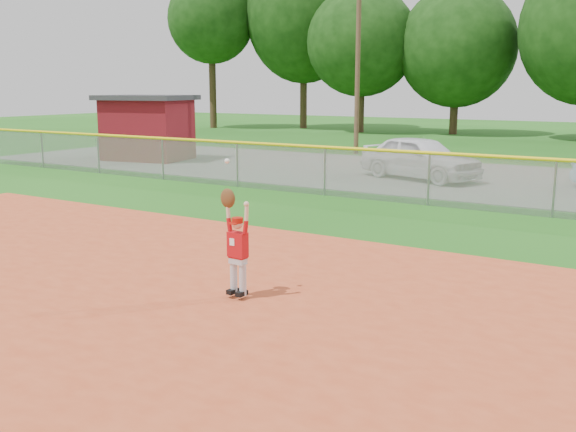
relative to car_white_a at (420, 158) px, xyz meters
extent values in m
plane|color=#1C5914|center=(2.01, -14.81, -0.81)|extent=(120.00, 120.00, 0.00)
cube|color=#B84221|center=(2.01, -17.81, -0.79)|extent=(24.00, 16.00, 0.04)
cube|color=slate|center=(2.01, 1.19, -0.80)|extent=(44.00, 10.00, 0.03)
imported|color=white|center=(0.00, 0.00, 0.00)|extent=(4.95, 3.21, 1.57)
cube|color=#5F0D14|center=(-12.94, -0.35, 0.56)|extent=(3.95, 3.26, 2.74)
cube|color=#333338|center=(-12.94, -0.35, 2.03)|extent=(4.46, 3.77, 0.22)
cube|color=gray|center=(2.01, -4.81, -0.06)|extent=(40.00, 0.03, 1.50)
cylinder|color=yellow|center=(2.01, -4.81, 0.69)|extent=(40.00, 0.10, 0.10)
cylinder|color=gray|center=(-14.65, -4.81, -0.06)|extent=(0.06, 0.06, 1.50)
cylinder|color=gray|center=(-11.32, -4.81, -0.06)|extent=(0.06, 0.06, 1.50)
cylinder|color=gray|center=(-7.99, -4.81, -0.06)|extent=(0.06, 0.06, 1.50)
cylinder|color=gray|center=(-4.65, -4.81, -0.06)|extent=(0.06, 0.06, 1.50)
cylinder|color=gray|center=(-1.32, -4.81, -0.06)|extent=(0.06, 0.06, 1.50)
cylinder|color=gray|center=(2.01, -4.81, -0.06)|extent=(0.06, 0.06, 1.50)
cylinder|color=gray|center=(5.35, -4.81, -0.06)|extent=(0.06, 0.06, 1.50)
cylinder|color=#4C3823|center=(-5.99, 7.19, 3.69)|extent=(0.24, 0.24, 9.00)
cylinder|color=#422D1C|center=(-25.23, 20.20, 2.12)|extent=(0.56, 0.56, 5.87)
ellipsoid|color=#193F0F|center=(-25.23, 20.20, 7.86)|extent=(6.95, 6.95, 7.05)
cylinder|color=#422D1C|center=(-18.60, 23.59, 2.24)|extent=(0.56, 0.56, 6.10)
ellipsoid|color=#193F0F|center=(-18.60, 23.59, 8.19)|extent=(9.19, 9.19, 10.85)
cylinder|color=#422D1C|center=(-12.61, 21.71, 1.40)|extent=(0.56, 0.56, 4.43)
ellipsoid|color=#193F0F|center=(-12.61, 21.71, 5.73)|extent=(8.01, 8.01, 7.88)
cylinder|color=#422D1C|center=(-6.06, 23.36, 1.24)|extent=(0.56, 0.56, 4.11)
ellipsoid|color=#193F0F|center=(-6.06, 23.36, 5.25)|extent=(8.19, 8.19, 8.39)
cylinder|color=silver|center=(2.18, -14.34, -0.46)|extent=(0.12, 0.12, 0.52)
cylinder|color=silver|center=(2.36, -14.35, -0.46)|extent=(0.12, 0.12, 0.52)
cube|color=black|center=(2.18, -14.37, -0.68)|extent=(0.12, 0.21, 0.07)
cube|color=black|center=(2.36, -14.38, -0.68)|extent=(0.12, 0.21, 0.07)
cube|color=silver|center=(2.27, -14.35, -0.17)|extent=(0.28, 0.16, 0.10)
cube|color=maroon|center=(2.27, -14.35, -0.10)|extent=(0.29, 0.18, 0.04)
cube|color=#AE0C11|center=(2.27, -14.35, 0.09)|extent=(0.32, 0.19, 0.39)
cube|color=white|center=(2.22, -14.43, 0.14)|extent=(0.09, 0.01, 0.11)
sphere|color=beige|center=(2.27, -14.35, 0.43)|extent=(0.19, 0.19, 0.18)
cylinder|color=#A01509|center=(2.27, -14.35, 0.48)|extent=(0.19, 0.19, 0.08)
cube|color=#A01509|center=(2.26, -14.44, 0.44)|extent=(0.14, 0.11, 0.02)
cylinder|color=#AE0C11|center=(2.11, -14.33, 0.39)|extent=(0.11, 0.08, 0.21)
cylinder|color=beige|center=(2.09, -14.33, 0.61)|extent=(0.08, 0.07, 0.23)
ellipsoid|color=#4C2D14|center=(2.09, -14.33, 0.80)|extent=(0.28, 0.14, 0.31)
sphere|color=white|center=(2.09, -14.33, 1.38)|extent=(0.08, 0.08, 0.08)
cylinder|color=#AE0C11|center=(2.44, -14.36, 0.39)|extent=(0.11, 0.08, 0.21)
cylinder|color=beige|center=(2.46, -14.36, 0.61)|extent=(0.08, 0.07, 0.23)
sphere|color=beige|center=(2.46, -14.36, 0.75)|extent=(0.09, 0.09, 0.08)
camera|label=1|loc=(8.00, -22.20, 2.50)|focal=40.00mm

